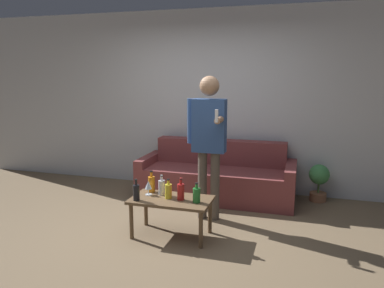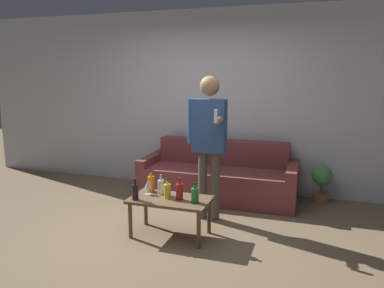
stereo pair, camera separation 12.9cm
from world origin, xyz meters
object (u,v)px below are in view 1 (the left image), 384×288
(couch, at_px, (217,177))
(bottle_orange, at_px, (136,192))
(person_standing_front, at_px, (209,135))
(coffee_table, at_px, (171,204))

(couch, height_order, bottle_orange, couch)
(couch, relative_size, bottle_orange, 9.36)
(bottle_orange, xyz_separation_m, person_standing_front, (0.60, 0.76, 0.52))
(bottle_orange, bearing_deg, couch, 71.64)
(coffee_table, height_order, bottle_orange, bottle_orange)
(couch, xyz_separation_m, bottle_orange, (-0.52, -1.58, 0.23))
(coffee_table, height_order, person_standing_front, person_standing_front)
(person_standing_front, bearing_deg, bottle_orange, -128.56)
(couch, xyz_separation_m, coffee_table, (-0.19, -1.42, 0.08))
(person_standing_front, bearing_deg, couch, 95.42)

